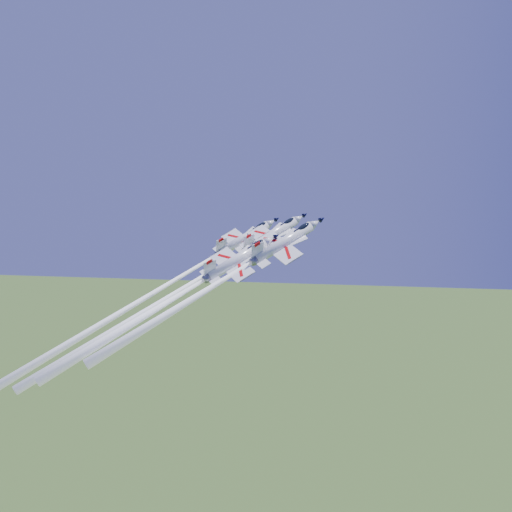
# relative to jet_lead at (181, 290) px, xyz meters

# --- Properties ---
(jet_lead) EXTENTS (36.82, 33.86, 43.55)m
(jet_lead) POSITION_rel_jet_lead_xyz_m (0.00, 0.00, 0.00)
(jet_lead) COLOR white
(jet_left) EXTENTS (37.59, 34.70, 45.03)m
(jet_left) POSITION_rel_jet_lead_xyz_m (-6.74, 1.92, -1.66)
(jet_left) COLOR white
(jet_right) EXTENTS (31.96, 28.12, 33.46)m
(jet_right) POSITION_rel_jet_lead_xyz_m (8.08, -1.64, 2.25)
(jet_right) COLOR white
(jet_slot) EXTENTS (31.29, 27.48, 32.67)m
(jet_slot) POSITION_rel_jet_lead_xyz_m (-0.41, -4.32, -0.62)
(jet_slot) COLOR white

